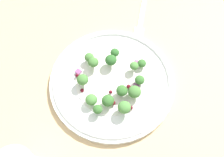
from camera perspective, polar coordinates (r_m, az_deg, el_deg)
The scene contains 28 objects.
ground_plane at distance 68.89cm, azimuth -1.09°, elevation -3.21°, with size 180.00×180.00×2.00cm, color tan.
plate at distance 68.22cm, azimuth -0.00°, elevation -0.70°, with size 28.34×28.34×1.70cm.
dressing_pool at distance 67.83cm, azimuth -0.00°, elevation -0.53°, with size 16.44×16.44×0.20cm, color white.
broccoli_floret_0 at distance 63.47cm, azimuth -2.74°, elevation -5.86°, with size 2.03×2.03×2.05cm.
broccoli_floret_1 at distance 63.11cm, azimuth 2.34°, elevation -5.47°, with size 2.81×2.81×2.84cm.
broccoli_floret_2 at distance 67.68cm, azimuth 4.22°, elevation 2.40°, with size 1.99×1.99×2.01cm.
broccoli_floret_3 at distance 63.86cm, azimuth -0.77°, elevation -4.22°, with size 2.64×2.64×2.68cm.
broccoli_floret_4 at distance 64.52cm, azimuth -3.93°, elevation -4.04°, with size 2.56×2.56×2.60cm.
broccoli_floret_5 at distance 68.03cm, azimuth -0.22°, elevation 3.48°, with size 2.61×2.61×2.64cm.
broccoli_floret_6 at distance 64.88cm, azimuth 1.90°, elevation -2.33°, with size 2.51×2.51×2.54cm.
broccoli_floret_7 at distance 69.99cm, azimuth 0.54°, elevation 4.93°, with size 2.05×2.05×2.08cm.
broccoli_floret_8 at distance 68.84cm, azimuth 5.66°, elevation 2.85°, with size 1.98×1.98×2.01cm.
broccoli_floret_9 at distance 66.64cm, azimuth 5.26°, elevation -0.29°, with size 2.18×2.18×2.20cm.
broccoli_floret_10 at distance 67.83cm, azimuth -3.56°, elevation 3.06°, with size 2.40×2.40×2.43cm.
broccoli_floret_11 at distance 69.10cm, azimuth -4.34°, elevation 4.01°, with size 2.16×2.16×2.19cm.
broccoli_floret_12 at distance 66.12cm, azimuth -5.59°, elevation -0.24°, with size 2.58×2.58×2.61cm.
broccoli_floret_13 at distance 64.77cm, azimuth 4.28°, elevation -2.55°, with size 2.85×2.85×2.88cm.
cranberry_0 at distance 64.82cm, azimuth 0.23°, elevation -4.63°, with size 0.98×0.98×0.98cm, color maroon.
cranberry_1 at distance 65.93cm, azimuth -0.15°, elevation -2.40°, with size 0.81×0.81×0.81cm, color maroon.
cranberry_2 at distance 66.83cm, azimuth -5.68°, elevation -2.26°, with size 0.84×0.84×0.84cm, color #4C0A14.
cranberry_3 at distance 66.80cm, azimuth 3.15°, elevation -1.52°, with size 0.93×0.93×0.93cm, color maroon.
cranberry_4 at distance 68.40cm, azimuth -6.52°, elevation 0.75°, with size 0.84×0.84×0.84cm, color #4C0A14.
cranberry_5 at distance 64.77cm, azimuth 3.54°, elevation -5.54°, with size 0.99×0.99×0.99cm, color #4C0A14.
onion_bit_0 at distance 70.12cm, azimuth 4.74°, elevation 3.05°, with size 1.23×0.93×0.50cm, color #934C84.
onion_bit_1 at distance 68.87cm, azimuth -6.39°, elevation 1.31°, with size 1.25×1.14×0.41cm, color #934C84.
onion_bit_2 at distance 67.01cm, azimuth 4.53°, elevation -1.52°, with size 1.40×1.29×0.45cm, color #934C84.
onion_bit_3 at distance 65.31cm, azimuth 2.58°, elevation -4.64°, with size 1.01×0.82×0.56cm, color #843D75.
fork at distance 79.94cm, azimuth 5.70°, elevation 12.13°, with size 7.62×18.21×0.50cm.
Camera 1 is at (-14.44, 23.43, 62.16)cm, focal length 48.33 mm.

